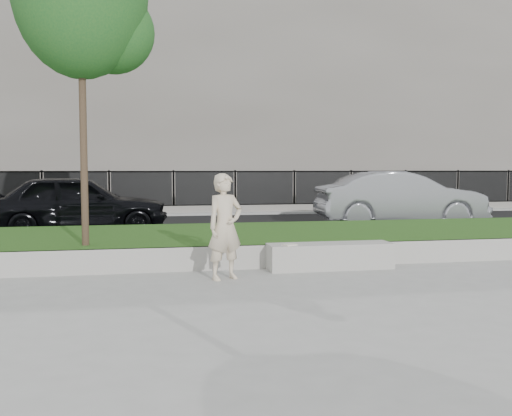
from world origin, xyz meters
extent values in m
plane|color=gray|center=(0.00, 0.00, 0.00)|extent=(90.00, 90.00, 0.00)
cube|color=black|center=(0.00, 3.00, 0.20)|extent=(34.00, 4.00, 0.40)
cube|color=#9A9890|center=(0.00, 1.04, 0.20)|extent=(34.00, 0.08, 0.40)
cube|color=black|center=(0.00, 8.50, 0.02)|extent=(34.00, 7.00, 0.04)
cube|color=gray|center=(0.00, 13.00, 0.06)|extent=(34.00, 3.00, 0.12)
cube|color=slate|center=(0.00, 12.00, 0.24)|extent=(32.00, 0.30, 0.24)
cube|color=black|center=(0.00, 12.00, 0.87)|extent=(32.00, 0.04, 1.50)
cube|color=black|center=(0.00, 12.00, 1.57)|extent=(32.00, 0.05, 0.05)
cube|color=black|center=(0.00, 12.00, 0.37)|extent=(32.00, 0.05, 0.05)
cube|color=#645E57|center=(0.00, 20.00, 5.00)|extent=(34.00, 10.00, 10.00)
cube|color=#9A9890|center=(1.39, 0.80, 0.22)|extent=(2.11, 0.53, 0.43)
imported|color=beige|center=(-0.47, 0.25, 0.80)|extent=(0.69, 0.58, 1.61)
cube|color=beige|center=(0.65, 0.66, 0.44)|extent=(0.26, 0.24, 0.02)
cylinder|color=#38281C|center=(-2.63, 1.60, 2.88)|extent=(0.12, 0.12, 4.96)
sphere|color=#1B5220|center=(-2.13, 1.80, 3.97)|extent=(1.39, 1.39, 1.39)
imported|color=black|center=(-3.28, 6.62, 0.80)|extent=(4.53, 2.04, 1.51)
imported|color=gray|center=(5.56, 6.93, 0.82)|extent=(4.87, 2.10, 1.56)
camera|label=1|loc=(-1.69, -8.24, 1.69)|focal=40.00mm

